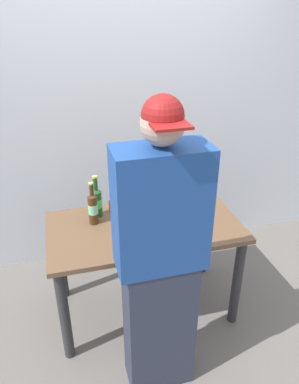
% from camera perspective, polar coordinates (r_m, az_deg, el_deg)
% --- Properties ---
extents(ground_plane, '(8.00, 8.00, 0.00)m').
position_cam_1_polar(ground_plane, '(2.96, -0.71, -17.54)').
color(ground_plane, slate).
rests_on(ground_plane, ground).
extents(desk, '(1.31, 0.70, 0.75)m').
position_cam_1_polar(desk, '(2.55, -0.79, -7.67)').
color(desk, brown).
rests_on(desk, ground).
extents(laptop, '(0.35, 0.31, 0.21)m').
position_cam_1_polar(laptop, '(2.62, 4.32, -2.23)').
color(laptop, black).
rests_on(laptop, desk).
extents(beer_bottle_brown, '(0.06, 0.06, 0.31)m').
position_cam_1_polar(beer_bottle_brown, '(2.47, -8.89, -2.44)').
color(beer_bottle_brown, '#472B14').
rests_on(beer_bottle_brown, desk).
extents(beer_bottle_dark, '(0.08, 0.08, 0.31)m').
position_cam_1_polar(beer_bottle_dark, '(2.55, -8.31, -1.46)').
color(beer_bottle_dark, '#1E5123').
rests_on(beer_bottle_dark, desk).
extents(person_figure, '(0.46, 0.28, 1.77)m').
position_cam_1_polar(person_figure, '(1.93, 1.68, -11.11)').
color(person_figure, '#2D3347').
rests_on(person_figure, ground).
extents(coffee_mug, '(0.10, 0.07, 0.09)m').
position_cam_1_polar(coffee_mug, '(2.65, -5.58, -1.96)').
color(coffee_mug, '#BF4C33').
rests_on(coffee_mug, desk).
extents(back_wall, '(6.00, 0.10, 2.60)m').
position_cam_1_polar(back_wall, '(3.02, -4.90, 12.27)').
color(back_wall, silver).
rests_on(back_wall, ground).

